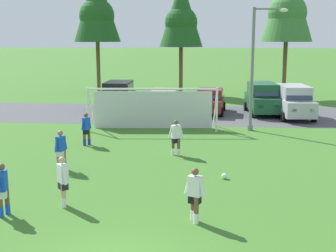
{
  "coord_description": "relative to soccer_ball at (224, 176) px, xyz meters",
  "views": [
    {
      "loc": [
        2.26,
        -9.14,
        5.33
      ],
      "look_at": [
        0.48,
        8.9,
        1.76
      ],
      "focal_mm": 48.61,
      "sensor_mm": 36.0,
      "label": 1
    }
  ],
  "objects": [
    {
      "name": "street_lamp",
      "position": [
        1.88,
        9.38,
        3.49
      ],
      "size": [
        2.0,
        0.32,
        6.93
      ],
      "color": "slate",
      "rests_on": "ground"
    },
    {
      "name": "tree_mid_left",
      "position": [
        -3.48,
        25.6,
        7.18
      ],
      "size": [
        3.97,
        3.97,
        10.6
      ],
      "color": "brown",
      "rests_on": "ground"
    },
    {
      "name": "soccer_ball",
      "position": [
        0.0,
        0.0,
        0.0
      ],
      "size": [
        0.22,
        0.22,
        0.22
      ],
      "color": "white",
      "rests_on": "ground"
    },
    {
      "name": "parked_car_slot_left",
      "position": [
        -3.81,
        14.45,
        0.77
      ],
      "size": [
        2.13,
        4.25,
        1.72
      ],
      "color": "tan",
      "rests_on": "ground"
    },
    {
      "name": "player_striker_near",
      "position": [
        -6.56,
        0.56,
        0.71
      ],
      "size": [
        0.36,
        0.71,
        1.64
      ],
      "color": "#936B4C",
      "rests_on": "ground"
    },
    {
      "name": "player_winger_right",
      "position": [
        -2.13,
        3.34,
        0.71
      ],
      "size": [
        0.72,
        0.39,
        1.64
      ],
      "color": "brown",
      "rests_on": "ground"
    },
    {
      "name": "parking_lot_strip",
      "position": [
        -2.76,
        14.6,
        -0.11
      ],
      "size": [
        52.0,
        8.4,
        0.01
      ],
      "primitive_type": "cube",
      "color": "#4C4C51",
      "rests_on": "ground"
    },
    {
      "name": "ground_plane",
      "position": [
        -2.76,
        7.4,
        -0.11
      ],
      "size": [
        400.0,
        400.0,
        0.0
      ],
      "primitive_type": "plane",
      "color": "#3D7028"
    },
    {
      "name": "parked_car_slot_far_left",
      "position": [
        -7.27,
        15.25,
        1.0
      ],
      "size": [
        2.21,
        4.64,
        2.16
      ],
      "color": "black",
      "rests_on": "ground"
    },
    {
      "name": "parked_car_slot_center_left",
      "position": [
        -0.67,
        15.18,
        0.77
      ],
      "size": [
        2.28,
        4.32,
        1.72
      ],
      "color": "maroon",
      "rests_on": "ground"
    },
    {
      "name": "soccer_goal",
      "position": [
        -3.97,
        9.24,
        1.18
      ],
      "size": [
        7.56,
        2.6,
        2.57
      ],
      "color": "white",
      "rests_on": "ground"
    },
    {
      "name": "tree_center_back",
      "position": [
        5.75,
        24.15,
        7.98
      ],
      "size": [
        4.41,
        4.41,
        11.77
      ],
      "color": "brown",
      "rests_on": "ground"
    },
    {
      "name": "player_trailing_back",
      "position": [
        -5.17,
        -3.38,
        0.71
      ],
      "size": [
        0.49,
        0.66,
        1.64
      ],
      "color": "tan",
      "rests_on": "ground"
    },
    {
      "name": "player_defender_far",
      "position": [
        -6.72,
        -4.3,
        0.71
      ],
      "size": [
        0.31,
        0.75,
        1.64
      ],
      "color": "brown",
      "rests_on": "ground"
    },
    {
      "name": "tree_left_edge",
      "position": [
        -11.4,
        25.98,
        7.91
      ],
      "size": [
        4.37,
        4.37,
        11.65
      ],
      "color": "brown",
      "rests_on": "ground"
    },
    {
      "name": "parked_car_slot_center_right",
      "position": [
        4.87,
        13.81,
        1.0
      ],
      "size": [
        2.41,
        4.74,
        2.16
      ],
      "color": "#B2B2BC",
      "rests_on": "ground"
    },
    {
      "name": "player_winger_left",
      "position": [
        -6.71,
        4.85,
        0.71
      ],
      "size": [
        0.37,
        0.7,
        1.64
      ],
      "color": "brown",
      "rests_on": "ground"
    },
    {
      "name": "player_midfield_center",
      "position": [
        -0.96,
        -4.22,
        0.71
      ],
      "size": [
        0.67,
        0.44,
        1.64
      ],
      "color": "brown",
      "rests_on": "ground"
    },
    {
      "name": "parked_car_slot_center",
      "position": [
        2.99,
        15.3,
        1.0
      ],
      "size": [
        2.38,
        4.72,
        2.16
      ],
      "color": "#194C2D",
      "rests_on": "ground"
    }
  ]
}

